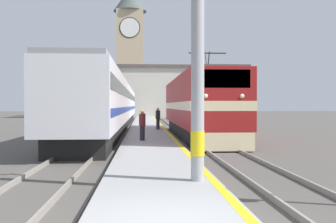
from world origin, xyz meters
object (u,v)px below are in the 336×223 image
at_px(locomotive_train, 196,106).
at_px(second_waiting_passenger, 142,124).
at_px(passenger_train, 115,104).
at_px(clock_tower, 130,47).
at_px(person_on_platform, 158,118).
at_px(catenary_mast, 200,16).

bearing_deg(locomotive_train, second_waiting_passenger, -125.11).
bearing_deg(passenger_train, clock_tower, 89.41).
relative_size(locomotive_train, second_waiting_passenger, 10.89).
relative_size(second_waiting_passenger, clock_tower, 0.07).
height_order(locomotive_train, clock_tower, clock_tower).
xyz_separation_m(second_waiting_passenger, clock_tower, (-2.22, 53.32, 11.83)).
distance_m(passenger_train, clock_tower, 37.64).
height_order(second_waiting_passenger, clock_tower, clock_tower).
bearing_deg(passenger_train, second_waiting_passenger, -81.45).
xyz_separation_m(passenger_train, clock_tower, (0.37, 36.07, 10.74)).
bearing_deg(clock_tower, person_on_platform, -85.59).
xyz_separation_m(passenger_train, second_waiting_passenger, (2.59, -17.25, -1.09)).
xyz_separation_m(locomotive_train, passenger_train, (-6.11, 12.25, 0.16)).
relative_size(person_on_platform, second_waiting_passenger, 1.03).
relative_size(catenary_mast, clock_tower, 0.34).
xyz_separation_m(person_on_platform, clock_tower, (-3.40, 44.13, 11.80)).
height_order(locomotive_train, person_on_platform, locomotive_train).
distance_m(locomotive_train, catenary_mast, 16.27).
height_order(catenary_mast, second_waiting_passenger, catenary_mast).
distance_m(locomotive_train, passenger_train, 13.69).
relative_size(locomotive_train, person_on_platform, 10.54).
bearing_deg(person_on_platform, second_waiting_passenger, -97.32).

